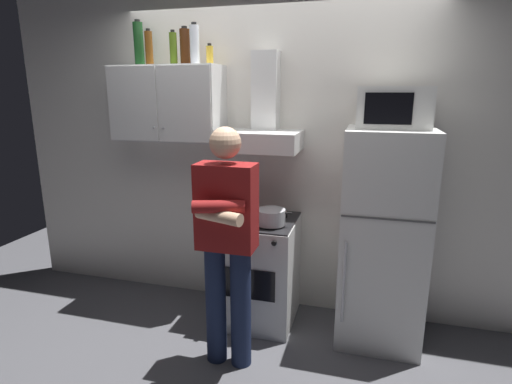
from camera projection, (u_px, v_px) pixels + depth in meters
The scene contains 15 objects.
ground_plane at pixel (256, 334), 3.17m from camera, with size 7.00×7.00×0.00m, color #4C4C51.
back_wall_tiled at pixel (275, 152), 3.40m from camera, with size 4.80×0.10×2.70m, color silver.
upper_cabinet at pixel (168, 104), 3.31m from camera, with size 0.90×0.37×0.60m.
stove_oven at pixel (258, 270), 3.31m from camera, with size 0.60×0.62×0.87m.
range_hood at pixel (263, 124), 3.14m from camera, with size 0.60×0.44×0.75m.
refrigerator at pixel (383, 238), 2.97m from camera, with size 0.60×0.62×1.60m.
microwave at pixel (393, 108), 2.76m from camera, with size 0.48×0.37×0.28m.
person_standing at pixel (227, 241), 2.64m from camera, with size 0.38×0.33×1.64m.
cooking_pot at pixel (271, 217), 3.04m from camera, with size 0.32×0.22×0.12m.
bottle_rum_dark at pixel (185, 47), 3.18m from camera, with size 0.08×0.08×0.29m.
bottle_beer_brown at pixel (149, 48), 3.21m from camera, with size 0.06×0.06×0.27m.
bottle_wine_green at pixel (139, 44), 3.29m from camera, with size 0.08×0.08×0.36m.
bottle_olive_oil at pixel (173, 48), 3.16m from camera, with size 0.06×0.06×0.26m.
bottle_spice_jar at pixel (210, 55), 3.17m from camera, with size 0.06×0.06×0.16m.
bottle_vodka_clear at pixel (195, 45), 3.13m from camera, with size 0.07×0.07×0.31m.
Camera 1 is at (0.75, -2.70, 1.85)m, focal length 28.44 mm.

